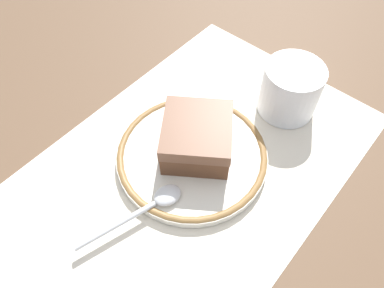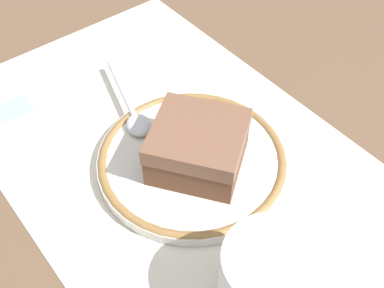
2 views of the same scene
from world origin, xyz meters
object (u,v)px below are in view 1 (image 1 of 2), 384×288
Objects in this scene: plate at (192,155)px; cake_slice at (197,137)px; spoon at (153,204)px; cup at (290,92)px.

cake_slice reaches higher than plate.
cake_slice reaches higher than spoon.
cake_slice is 0.91× the size of spoon.
spoon reaches higher than plate.
cake_slice is 0.15m from cup.
plate is at bearing -170.72° from spoon.
cup is (-0.23, 0.03, 0.01)m from spoon.
cake_slice is (-0.01, 0.00, 0.03)m from plate.
spoon is 0.24m from cup.
spoon is at bearing 9.28° from plate.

